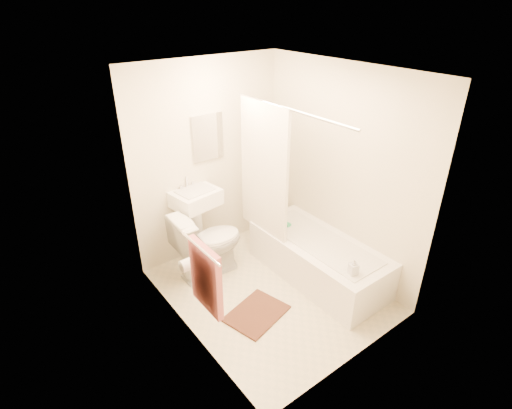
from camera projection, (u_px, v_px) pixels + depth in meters
floor at (269, 290)px, 4.53m from camera, size 2.40×2.40×0.00m
ceiling at (274, 71)px, 3.41m from camera, size 2.40×2.40×0.00m
wall_back at (208, 161)px, 4.81m from camera, size 2.00×0.02×2.40m
wall_left at (181, 227)px, 3.43m from camera, size 0.02×2.40×2.40m
wall_right at (340, 172)px, 4.50m from camera, size 0.02×2.40×2.40m
mirror at (208, 137)px, 4.66m from camera, size 0.40×0.03×0.55m
curtain_rod at (290, 109)px, 3.82m from camera, size 0.03×1.70×0.03m
shower_curtain at (264, 171)px, 4.47m from camera, size 0.04×0.80×1.55m
towel_bar at (201, 249)px, 3.32m from camera, size 0.02×0.60×0.02m
towel at (206, 278)px, 3.49m from camera, size 0.06×0.45×0.66m
toilet_paper at (186, 265)px, 3.79m from camera, size 0.11×0.12×0.12m
toilet at (208, 243)px, 4.65m from camera, size 0.85×0.49×0.82m
sink at (196, 222)px, 4.87m from camera, size 0.58×0.49×1.03m
bathtub at (318, 259)px, 4.67m from camera, size 0.74×1.69×0.48m
bath_mat at (257, 313)px, 4.19m from camera, size 0.71×0.60×0.02m
soap_bottle at (354, 267)px, 3.98m from camera, size 0.10×0.11×0.19m
scrub_brush at (283, 223)px, 4.89m from camera, size 0.08×0.21×0.04m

